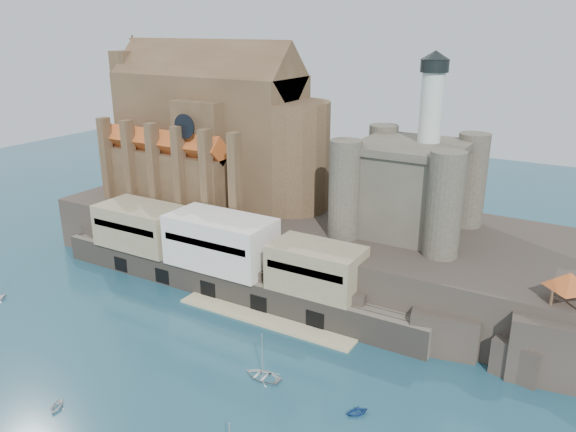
# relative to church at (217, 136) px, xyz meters

# --- Properties ---
(ground) EXTENTS (300.00, 300.00, 0.00)m
(ground) POSITION_rel_church_xyz_m (24.13, -41.85, -22.13)
(ground) COLOR #184050
(ground) RESTS_ON ground
(promontory) EXTENTS (100.00, 36.00, 10.00)m
(promontory) POSITION_rel_church_xyz_m (23.94, -2.48, -17.20)
(promontory) COLOR #29231E
(promontory) RESTS_ON ground
(quay) EXTENTS (70.00, 12.00, 13.05)m
(quay) POSITION_rel_church_xyz_m (13.94, -18.78, -16.06)
(quay) COLOR #60594D
(quay) RESTS_ON ground
(church) EXTENTS (47.00, 25.93, 30.51)m
(church) POSITION_rel_church_xyz_m (0.00, 0.00, 0.00)
(church) COLOR #4C3723
(church) RESTS_ON promontory
(castle_keep) EXTENTS (21.20, 21.20, 29.30)m
(castle_keep) POSITION_rel_church_xyz_m (40.21, -0.78, -3.81)
(castle_keep) COLOR #474338
(castle_keep) RESTS_ON promontory
(rock_outcrop) EXTENTS (14.50, 10.50, 8.70)m
(rock_outcrop) POSITION_rel_church_xyz_m (66.13, -16.01, -18.11)
(rock_outcrop) COLOR #29231E
(rock_outcrop) RESTS_ON ground
(pavilion) EXTENTS (6.40, 6.40, 5.40)m
(pavilion) POSITION_rel_church_xyz_m (66.13, -15.85, -9.40)
(pavilion) COLOR #4C3723
(pavilion) RESTS_ON rock_outcrop
(boat_1) EXTENTS (2.67, 2.23, 2.66)m
(boat_1) POSITION_rel_church_xyz_m (16.24, -53.88, -22.13)
(boat_1) COLOR silver
(boat_1) RESTS_ON ground
(boat_6) EXTENTS (1.04, 3.56, 4.99)m
(boat_6) POSITION_rel_church_xyz_m (33.92, -36.40, -22.13)
(boat_6) COLOR silver
(boat_6) RESTS_ON ground
(boat_7) EXTENTS (2.78, 2.69, 2.79)m
(boat_7) POSITION_rel_church_xyz_m (47.30, -36.90, -22.13)
(boat_7) COLOR #1E478C
(boat_7) RESTS_ON ground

